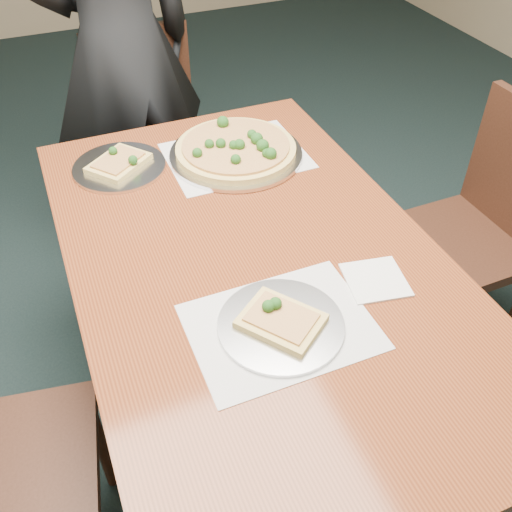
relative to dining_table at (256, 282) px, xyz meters
name	(u,v)px	position (x,y,z in m)	size (l,w,h in m)	color
ground	(240,451)	(-0.09, -0.08, -0.66)	(8.00, 8.00, 0.00)	black
dining_table	(256,282)	(0.00, 0.00, 0.00)	(0.90, 1.50, 0.75)	#602813
chair_far	(153,132)	(0.00, 1.12, -0.14)	(0.43, 0.43, 0.91)	black
chair_right	(480,224)	(0.86, 0.11, -0.14)	(0.43, 0.43, 0.91)	black
diner	(120,47)	(-0.08, 1.12, 0.23)	(0.65, 0.42, 1.77)	black
placemat_main	(236,156)	(0.12, 0.46, 0.09)	(0.42, 0.32, 0.00)	white
placemat_near	(281,327)	(-0.04, -0.24, 0.09)	(0.40, 0.30, 0.00)	white
pizza_pan	(236,150)	(0.12, 0.46, 0.11)	(0.41, 0.41, 0.07)	silver
slice_plate_near	(281,322)	(-0.04, -0.24, 0.11)	(0.28, 0.28, 0.06)	silver
slice_plate_far	(119,165)	(-0.23, 0.53, 0.10)	(0.28, 0.28, 0.05)	silver
napkin	(375,280)	(0.23, -0.19, 0.09)	(0.14, 0.14, 0.01)	white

